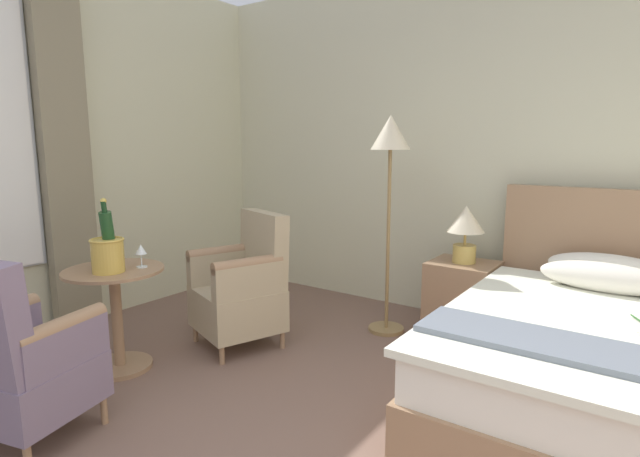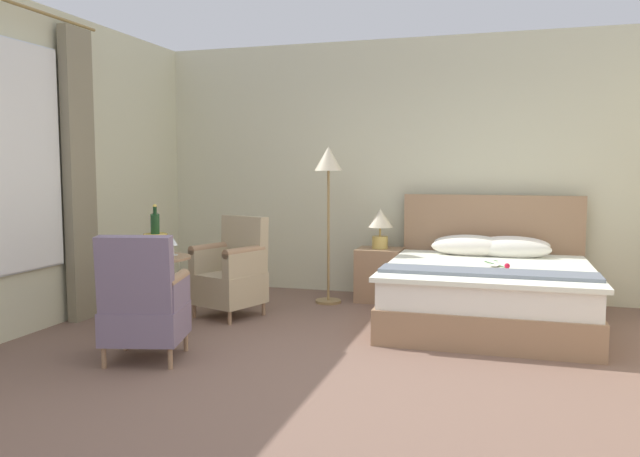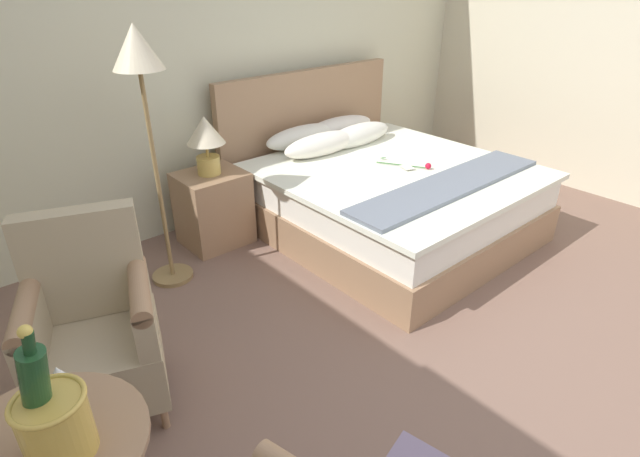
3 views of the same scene
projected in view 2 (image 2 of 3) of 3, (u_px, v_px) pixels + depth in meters
ground_plane at (350, 375)px, 4.39m from camera, size 7.44×7.44×0.00m
wall_headboard_side at (413, 169)px, 7.08m from camera, size 6.06×0.12×2.90m
bed at (488, 288)px, 5.85m from camera, size 1.88×2.06×1.17m
nightstand at (380, 275)px, 6.84m from camera, size 0.51×0.43×0.58m
bedside_lamp at (380, 223)px, 6.79m from camera, size 0.28×0.28×0.44m
floor_lamp_brass at (328, 175)px, 6.63m from camera, size 0.30×0.30×1.68m
side_table_round at (156, 289)px, 5.50m from camera, size 0.62×0.62×0.68m
champagne_bucket at (156, 242)px, 5.39m from camera, size 0.21×0.21×0.47m
wine_glass_near_bucket at (174, 243)px, 5.55m from camera, size 0.07×0.07×0.15m
wine_glass_near_edge at (138, 243)px, 5.50m from camera, size 0.07×0.07×0.15m
armchair_by_window at (232, 273)px, 6.13m from camera, size 0.72×0.73×0.98m
armchair_facing_bed at (143, 304)px, 4.66m from camera, size 0.68×0.68×0.97m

